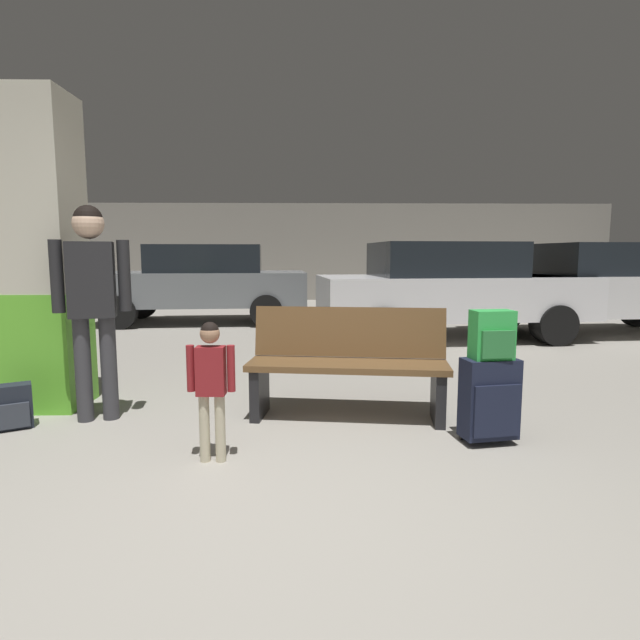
{
  "coord_description": "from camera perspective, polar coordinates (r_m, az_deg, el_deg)",
  "views": [
    {
      "loc": [
        0.16,
        -2.44,
        1.32
      ],
      "look_at": [
        0.24,
        1.3,
        0.85
      ],
      "focal_mm": 29.09,
      "sensor_mm": 36.0,
      "label": 1
    }
  ],
  "objects": [
    {
      "name": "ground_plane",
      "position": [
        6.59,
        -2.57,
        -4.84
      ],
      "size": [
        18.0,
        18.0,
        0.1
      ],
      "primitive_type": "cube",
      "color": "gray"
    },
    {
      "name": "garage_back_wall",
      "position": [
        15.3,
        -1.79,
        7.48
      ],
      "size": [
        18.0,
        0.12,
        2.8
      ],
      "primitive_type": "cube",
      "color": "gray",
      "rests_on": "ground_plane"
    },
    {
      "name": "structural_pillar",
      "position": [
        5.02,
        -28.11,
        6.28
      ],
      "size": [
        0.57,
        0.57,
        2.65
      ],
      "color": "#66C633",
      "rests_on": "ground_plane"
    },
    {
      "name": "bench",
      "position": [
        4.24,
        3.09,
        -4.8
      ],
      "size": [
        1.65,
        0.73,
        0.89
      ],
      "color": "brown",
      "rests_on": "ground_plane"
    },
    {
      "name": "suitcase",
      "position": [
        3.85,
        18.16,
        -8.26
      ],
      "size": [
        0.41,
        0.29,
        0.6
      ],
      "color": "#191E33",
      "rests_on": "ground_plane"
    },
    {
      "name": "backpack_bright",
      "position": [
        3.76,
        18.43,
        -1.62
      ],
      "size": [
        0.3,
        0.22,
        0.34
      ],
      "color": "green",
      "rests_on": "suitcase"
    },
    {
      "name": "child",
      "position": [
        3.36,
        -11.92,
        -6.09
      ],
      "size": [
        0.31,
        0.19,
        0.91
      ],
      "color": "beige",
      "rests_on": "ground_plane"
    },
    {
      "name": "adult",
      "position": [
        4.43,
        -23.81,
        3.07
      ],
      "size": [
        0.57,
        0.28,
        1.7
      ],
      "color": "#38383D",
      "rests_on": "ground_plane"
    },
    {
      "name": "backpack_dark_floor",
      "position": [
        4.65,
        -30.8,
        -8.24
      ],
      "size": [
        0.32,
        0.29,
        0.34
      ],
      "color": "#1E232D",
      "rests_on": "ground_plane"
    },
    {
      "name": "parked_car_near",
      "position": [
        8.38,
        14.04,
        3.45
      ],
      "size": [
        4.25,
        2.12,
        1.51
      ],
      "color": "silver",
      "rests_on": "ground_plane"
    },
    {
      "name": "parked_car_side",
      "position": [
        9.85,
        28.65,
        3.31
      ],
      "size": [
        4.22,
        2.05,
        1.51
      ],
      "color": "silver",
      "rests_on": "ground_plane"
    },
    {
      "name": "parked_car_far",
      "position": [
        10.38,
        -12.95,
        4.16
      ],
      "size": [
        4.22,
        2.04,
        1.51
      ],
      "color": "slate",
      "rests_on": "ground_plane"
    }
  ]
}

